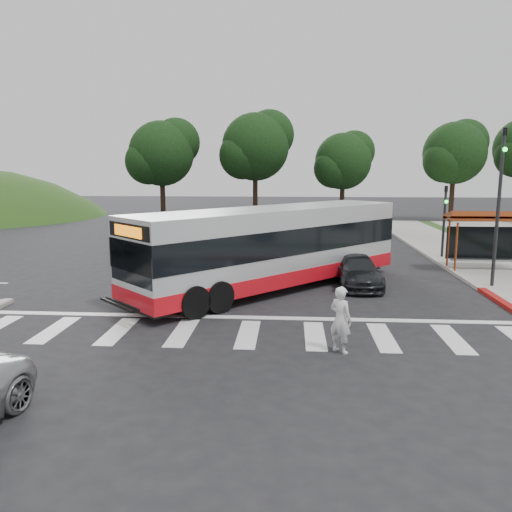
{
  "coord_description": "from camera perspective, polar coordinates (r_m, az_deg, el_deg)",
  "views": [
    {
      "loc": [
        1.25,
        -19.29,
        4.9
      ],
      "look_at": [
        -0.07,
        -0.49,
        1.6
      ],
      "focal_mm": 35.0,
      "sensor_mm": 36.0,
      "label": 1
    }
  ],
  "objects": [
    {
      "name": "dark_sedan",
      "position": [
        21.57,
        11.5,
        -1.7
      ],
      "size": [
        1.84,
        4.34,
        1.25
      ],
      "primitive_type": "imported",
      "rotation": [
        0.0,
        0.0,
        0.02
      ],
      "color": "black",
      "rests_on": "ground"
    },
    {
      "name": "pedestrian",
      "position": [
        13.67,
        9.64,
        -7.18
      ],
      "size": [
        0.79,
        0.77,
        1.83
      ],
      "primitive_type": "imported",
      "rotation": [
        0.0,
        0.0,
        2.41
      ],
      "color": "silver",
      "rests_on": "ground"
    },
    {
      "name": "bus_shelter",
      "position": [
        26.32,
        25.33,
        3.42
      ],
      "size": [
        4.2,
        1.6,
        2.86
      ],
      "color": "#8D3917",
      "rests_on": "sidewalk_east"
    },
    {
      "name": "curb_east",
      "position": [
        28.77,
        19.59,
        -0.3
      ],
      "size": [
        0.3,
        40.0,
        0.15
      ],
      "primitive_type": "cube",
      "color": "#9E9991",
      "rests_on": "ground"
    },
    {
      "name": "traffic_signal_ne_tall",
      "position": [
        22.42,
        26.06,
        6.32
      ],
      "size": [
        0.18,
        0.37,
        6.5
      ],
      "color": "black",
      "rests_on": "ground"
    },
    {
      "name": "crosswalk_ladder",
      "position": [
        15.15,
        -0.93,
        -8.91
      ],
      "size": [
        18.0,
        2.6,
        0.01
      ],
      "primitive_type": "cube",
      "color": "silver",
      "rests_on": "ground"
    },
    {
      "name": "tree_north_a",
      "position": [
        45.51,
        0.03,
        12.49
      ],
      "size": [
        6.6,
        6.15,
        10.17
      ],
      "color": "black",
      "rests_on": "ground"
    },
    {
      "name": "tree_north_c",
      "position": [
        44.79,
        -10.64,
        11.56
      ],
      "size": [
        6.16,
        5.74,
        9.3
      ],
      "color": "black",
      "rests_on": "ground"
    },
    {
      "name": "sidewalk_east",
      "position": [
        29.38,
        23.34,
        -0.37
      ],
      "size": [
        4.0,
        40.0,
        0.12
      ],
      "primitive_type": "cube",
      "color": "gray",
      "rests_on": "ground"
    },
    {
      "name": "traffic_signal_ne_short",
      "position": [
        29.11,
        20.75,
        4.52
      ],
      "size": [
        0.18,
        0.37,
        4.0
      ],
      "color": "black",
      "rests_on": "ground"
    },
    {
      "name": "tree_ne_a",
      "position": [
        49.64,
        21.82,
        10.97
      ],
      "size": [
        6.16,
        5.74,
        9.3
      ],
      "color": "black",
      "rests_on": "parking_lot"
    },
    {
      "name": "ground",
      "position": [
        19.94,
        0.31,
        -4.29
      ],
      "size": [
        140.0,
        140.0,
        0.0
      ],
      "primitive_type": "plane",
      "color": "black",
      "rests_on": "ground"
    },
    {
      "name": "transit_bus",
      "position": [
        20.47,
        1.98,
        0.85
      ],
      "size": [
        10.97,
        11.26,
        3.34
      ],
      "primitive_type": null,
      "rotation": [
        0.0,
        0.0,
        -0.76
      ],
      "color": "silver",
      "rests_on": "ground"
    },
    {
      "name": "tree_north_b",
      "position": [
        47.6,
        10.01,
        10.71
      ],
      "size": [
        5.72,
        5.33,
        8.43
      ],
      "color": "black",
      "rests_on": "ground"
    }
  ]
}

